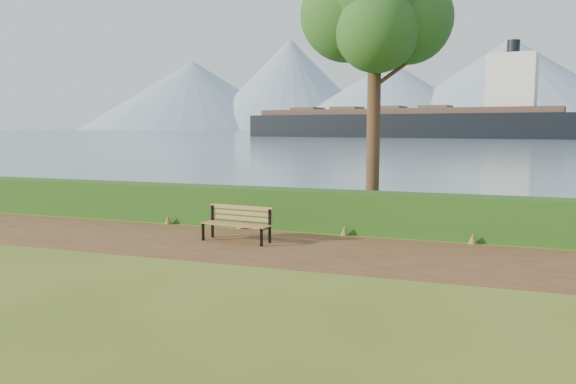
% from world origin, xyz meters
% --- Properties ---
extents(ground, '(140.00, 140.00, 0.00)m').
position_xyz_m(ground, '(0.00, 0.00, 0.00)').
color(ground, '#4E611B').
rests_on(ground, ground).
extents(path, '(40.00, 3.40, 0.01)m').
position_xyz_m(path, '(0.00, 0.30, 0.01)').
color(path, '#4F2A1B').
rests_on(path, ground).
extents(hedge, '(32.00, 0.85, 1.00)m').
position_xyz_m(hedge, '(0.00, 2.60, 0.50)').
color(hedge, '#1F4914').
rests_on(hedge, ground).
extents(water, '(700.00, 510.00, 0.00)m').
position_xyz_m(water, '(0.00, 260.00, 0.01)').
color(water, '#4A6278').
rests_on(water, ground).
extents(mountains, '(585.00, 190.00, 70.00)m').
position_xyz_m(mountains, '(-9.17, 406.05, 27.70)').
color(mountains, '#7A90A3').
rests_on(mountains, ground).
extents(bench, '(1.64, 0.64, 0.80)m').
position_xyz_m(bench, '(-0.52, 0.62, 0.46)').
color(bench, black).
rests_on(bench, ground).
extents(tree, '(3.96, 3.28, 7.65)m').
position_xyz_m(tree, '(1.84, 4.19, 5.69)').
color(tree, '#392217').
rests_on(tree, ground).
extents(cargo_ship, '(75.20, 22.62, 22.55)m').
position_xyz_m(cargo_ship, '(-11.12, 120.75, 3.36)').
color(cargo_ship, black).
rests_on(cargo_ship, ground).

